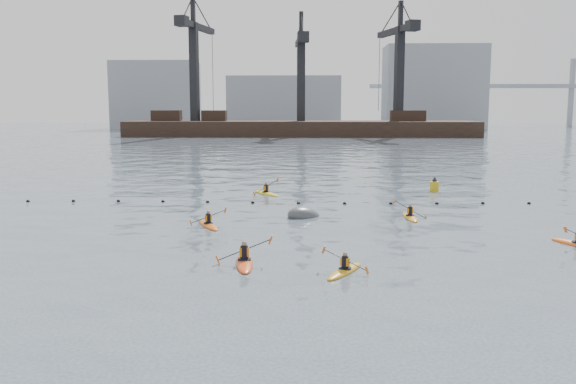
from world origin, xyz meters
name	(u,v)px	position (x,y,z in m)	size (l,w,h in m)	color
ground	(251,327)	(0.00, 0.00, 0.00)	(400.00, 400.00, 0.00)	#374250
float_line	(276,203)	(-0.50, 22.53, 0.03)	(33.24, 0.73, 0.24)	black
barge_pier	(300,127)	(-0.22, 110.00, 1.89)	(72.00, 19.30, 29.50)	black
skyline	(311,94)	(2.23, 150.27, 9.25)	(141.00, 28.00, 22.00)	gray
kayaker_0	(244,261)	(-0.94, 7.08, 0.10)	(2.32, 3.42, 1.26)	#E24815
kayaker_1	(345,270)	(3.06, 5.95, 0.09)	(1.84, 2.79, 1.04)	#C38A16
kayaker_2	(208,224)	(-3.66, 14.76, 0.09)	(1.91, 2.96, 1.06)	orange
kayaker_3	(410,217)	(7.43, 17.44, 0.09)	(2.04, 2.92, 1.21)	orange
kayaker_5	(266,193)	(-1.41, 26.54, 0.09)	(2.25, 2.87, 1.22)	yellow
mooring_buoy	(304,217)	(1.40, 17.70, 0.00)	(2.19, 1.30, 1.10)	#3F4244
nav_buoy	(434,186)	(11.09, 28.74, 0.36)	(0.66, 0.66, 1.20)	#BAA612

